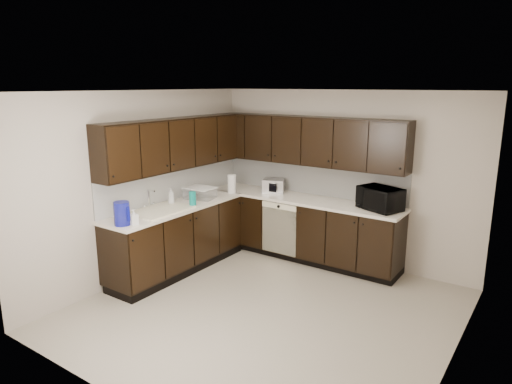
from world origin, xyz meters
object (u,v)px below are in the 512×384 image
(microwave, at_px, (380,199))
(blue_pitcher, at_px, (122,214))
(storage_bin, at_px, (200,193))
(sink, at_px, (160,215))
(toaster_oven, at_px, (273,186))

(microwave, distance_m, blue_pitcher, 3.31)
(microwave, bearing_deg, storage_bin, -138.24)
(sink, relative_size, storage_bin, 1.99)
(microwave, height_order, toaster_oven, microwave)
(sink, bearing_deg, microwave, 35.88)
(storage_bin, height_order, blue_pitcher, blue_pitcher)
(toaster_oven, bearing_deg, sink, -135.04)
(storage_bin, relative_size, blue_pitcher, 1.45)
(blue_pitcher, bearing_deg, toaster_oven, 52.24)
(blue_pitcher, bearing_deg, sink, 72.70)
(storage_bin, bearing_deg, toaster_oven, 54.52)
(sink, distance_m, microwave, 2.93)
(blue_pitcher, bearing_deg, storage_bin, 69.25)
(microwave, bearing_deg, sink, -122.98)
(microwave, xyz_separation_m, toaster_oven, (-1.71, 0.05, -0.05))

